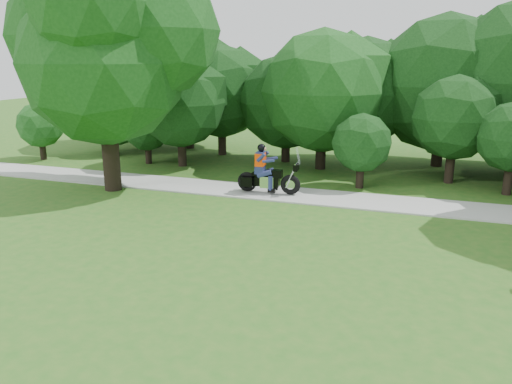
# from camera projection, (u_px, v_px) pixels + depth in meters

# --- Properties ---
(ground) EXTENTS (100.00, 100.00, 0.00)m
(ground) POSITION_uv_depth(u_px,v_px,m) (346.00, 299.00, 11.11)
(ground) COLOR #275F1B
(ground) RESTS_ON ground
(walkway) EXTENTS (60.00, 2.20, 0.06)m
(walkway) POSITION_uv_depth(u_px,v_px,m) (380.00, 203.00, 18.41)
(walkway) COLOR #A5A5A0
(walkway) RESTS_ON ground
(tree_line) EXTENTS (39.45, 11.66, 7.90)m
(tree_line) POSITION_uv_depth(u_px,v_px,m) (432.00, 92.00, 23.10)
(tree_line) COLOR black
(tree_line) RESTS_ON ground
(big_tree_west) EXTENTS (8.64, 6.56, 9.96)m
(big_tree_west) POSITION_uv_depth(u_px,v_px,m) (107.00, 43.00, 19.17)
(big_tree_west) COLOR black
(big_tree_west) RESTS_ON ground
(touring_motorcycle) EXTENTS (2.55, 0.78, 1.94)m
(touring_motorcycle) POSITION_uv_depth(u_px,v_px,m) (265.00, 175.00, 19.48)
(touring_motorcycle) COLOR black
(touring_motorcycle) RESTS_ON walkway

